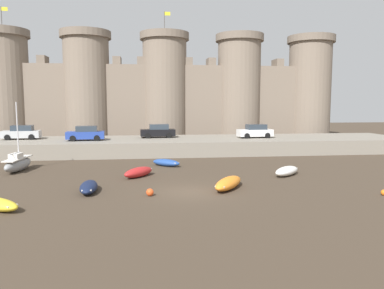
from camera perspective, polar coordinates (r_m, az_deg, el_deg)
ground_plane at (r=24.51m, az=-0.21°, el=-7.24°), size 160.00×160.00×0.00m
quay_road at (r=43.97m, az=-3.31°, el=-0.12°), size 56.19×10.00×1.60m
castle at (r=55.18m, az=-4.14°, el=7.91°), size 51.25×7.05×18.72m
rowboat_near_channel_right at (r=25.32m, az=-15.47°, el=-6.22°), size 1.26×3.35×0.66m
rowboat_foreground_centre at (r=29.57m, az=-8.14°, el=-4.16°), size 2.75×3.06×0.76m
rowboat_foreground_left at (r=25.42m, az=5.55°, el=-5.85°), size 3.07×3.93×0.77m
rowboat_midflat_right at (r=34.29m, az=-3.96°, el=-2.74°), size 2.89×2.67×0.65m
rowboat_near_channel_left at (r=30.79m, az=14.23°, el=-3.91°), size 3.09×3.02×0.72m
sailboat_midflat_centre at (r=35.00m, az=-25.00°, el=-2.63°), size 1.58×4.62×5.84m
mooring_buoy_near_channel at (r=26.44m, az=27.22°, el=-6.53°), size 0.38×0.38×0.38m
mooring_buoy_mid_mud at (r=23.55m, az=-6.43°, el=-7.25°), size 0.47×0.47×0.47m
car_quay_west at (r=45.16m, az=-5.20°, el=2.04°), size 4.21×2.09×1.62m
car_quay_east at (r=47.06m, az=-24.55°, el=1.67°), size 4.21×2.09×1.62m
car_quay_centre_west at (r=45.37m, az=9.61°, el=2.00°), size 4.21×2.09×1.62m
car_quay_centre_east at (r=43.19m, az=-15.89°, el=1.63°), size 4.21×2.09×1.62m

